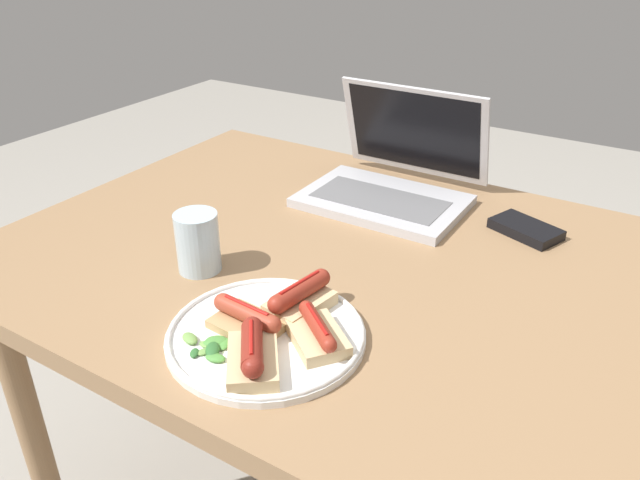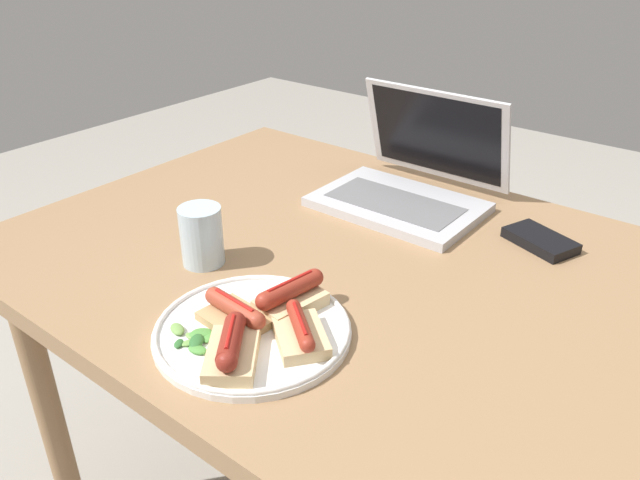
{
  "view_description": "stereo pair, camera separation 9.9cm",
  "coord_description": "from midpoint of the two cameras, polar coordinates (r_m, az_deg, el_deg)",
  "views": [
    {
      "loc": [
        0.4,
        -0.81,
        1.23
      ],
      "look_at": [
        -0.06,
        -0.07,
        0.76
      ],
      "focal_mm": 35.0,
      "sensor_mm": 36.0,
      "label": 1
    },
    {
      "loc": [
        0.48,
        -0.76,
        1.23
      ],
      "look_at": [
        -0.06,
        -0.07,
        0.76
      ],
      "focal_mm": 35.0,
      "sensor_mm": 36.0,
      "label": 2
    }
  ],
  "objects": [
    {
      "name": "sausage_toast_middle",
      "position": [
        0.88,
        -9.93,
        -7.16
      ],
      "size": [
        0.12,
        0.08,
        0.04
      ],
      "rotation": [
        0.0,
        0.0,
        3.06
      ],
      "color": "tan",
      "rests_on": "plate"
    },
    {
      "name": "sausage_toast_extra",
      "position": [
        0.9,
        -5.01,
        -5.39
      ],
      "size": [
        0.08,
        0.12,
        0.05
      ],
      "rotation": [
        0.0,
        0.0,
        1.41
      ],
      "color": "#D6B784",
      "rests_on": "plate"
    },
    {
      "name": "drinking_glass",
      "position": [
        1.04,
        -13.83,
        -0.27
      ],
      "size": [
        0.07,
        0.07,
        0.1
      ],
      "color": "silver",
      "rests_on": "desk"
    },
    {
      "name": "laptop",
      "position": [
        1.27,
        4.37,
        5.43
      ],
      "size": [
        0.32,
        0.28,
        0.22
      ],
      "color": "#B7B7BC",
      "rests_on": "desk"
    },
    {
      "name": "salad_pile",
      "position": [
        0.86,
        -13.39,
        -9.52
      ],
      "size": [
        0.09,
        0.06,
        0.01
      ],
      "color": "#4C8E3D",
      "rests_on": "plate"
    },
    {
      "name": "plate",
      "position": [
        0.88,
        -8.23,
        -8.61
      ],
      "size": [
        0.28,
        0.28,
        0.02
      ],
      "color": "white",
      "rests_on": "desk"
    },
    {
      "name": "external_drive",
      "position": [
        1.18,
        16.05,
        0.9
      ],
      "size": [
        0.14,
        0.11,
        0.02
      ],
      "rotation": [
        0.0,
        0.0,
        -0.36
      ],
      "color": "black",
      "rests_on": "desk"
    },
    {
      "name": "desk",
      "position": [
        1.08,
        1.99,
        -5.56
      ],
      "size": [
        1.3,
        0.87,
        0.7
      ],
      "color": "#93704C",
      "rests_on": "ground_plane"
    },
    {
      "name": "sausage_toast_left",
      "position": [
        0.84,
        -3.67,
        -8.62
      ],
      "size": [
        0.11,
        0.11,
        0.04
      ],
      "rotation": [
        0.0,
        0.0,
        2.48
      ],
      "color": "#D6B784",
      "rests_on": "plate"
    },
    {
      "name": "sausage_toast_right",
      "position": [
        0.81,
        -9.72,
        -10.39
      ],
      "size": [
        0.11,
        0.12,
        0.05
      ],
      "rotation": [
        0.0,
        0.0,
        5.37
      ],
      "color": "#D6B784",
      "rests_on": "plate"
    }
  ]
}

